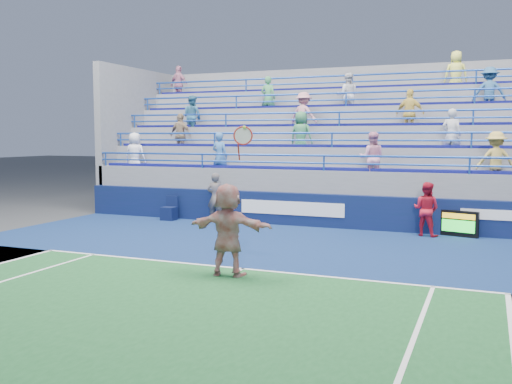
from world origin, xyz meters
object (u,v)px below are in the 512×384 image
at_px(serve_speed_board, 459,224).
at_px(tennis_player, 228,230).
at_px(judge_chair, 169,213).
at_px(line_judge, 216,198).
at_px(ball_girl, 426,209).

xyz_separation_m(serve_speed_board, tennis_player, (-4.33, -6.91, 0.61)).
bearing_deg(judge_chair, serve_speed_board, 1.83).
bearing_deg(judge_chair, line_judge, 5.33).
height_order(judge_chair, line_judge, line_judge).
xyz_separation_m(serve_speed_board, line_judge, (-7.96, -0.15, 0.47)).
relative_size(serve_speed_board, line_judge, 0.65).
height_order(serve_speed_board, tennis_player, tennis_player).
relative_size(line_judge, ball_girl, 1.07).
bearing_deg(tennis_player, line_judge, 118.26).
distance_m(tennis_player, ball_girl, 7.49).
bearing_deg(serve_speed_board, judge_chair, -178.17).
distance_m(judge_chair, ball_girl, 8.81).
distance_m(serve_speed_board, tennis_player, 8.18).
bearing_deg(ball_girl, serve_speed_board, -148.82).
relative_size(tennis_player, ball_girl, 1.96).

